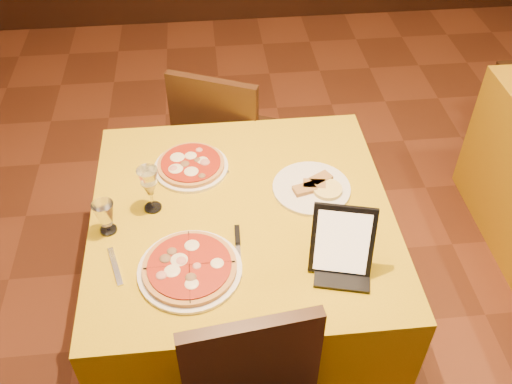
{
  "coord_description": "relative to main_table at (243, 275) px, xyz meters",
  "views": [
    {
      "loc": [
        -0.47,
        -0.98,
        2.23
      ],
      "look_at": [
        -0.32,
        0.47,
        0.86
      ],
      "focal_mm": 40.0,
      "sensor_mm": 36.0,
      "label": 1
    }
  ],
  "objects": [
    {
      "name": "main_table",
      "position": [
        0.0,
        0.0,
        0.0
      ],
      "size": [
        1.1,
        1.1,
        0.75
      ],
      "primitive_type": "cube",
      "color": "gold",
      "rests_on": "floor"
    },
    {
      "name": "chair_main_far",
      "position": [
        -0.0,
        0.82,
        0.08
      ],
      "size": [
        0.58,
        0.58,
        0.91
      ],
      "primitive_type": null,
      "rotation": [
        0.0,
        0.0,
        2.73
      ],
      "color": "black",
      "rests_on": "floor"
    },
    {
      "name": "pizza_near",
      "position": [
        -0.19,
        -0.26,
        0.39
      ],
      "size": [
        0.35,
        0.35,
        0.03
      ],
      "rotation": [
        0.0,
        0.0,
        0.04
      ],
      "color": "white",
      "rests_on": "main_table"
    },
    {
      "name": "pizza_far",
      "position": [
        -0.18,
        0.26,
        0.39
      ],
      "size": [
        0.29,
        0.29,
        0.03
      ],
      "rotation": [
        0.0,
        0.0,
        -0.23
      ],
      "color": "white",
      "rests_on": "main_table"
    },
    {
      "name": "cutlet_dish",
      "position": [
        0.27,
        0.09,
        0.39
      ],
      "size": [
        0.3,
        0.3,
        0.03
      ],
      "rotation": [
        0.0,
        0.0,
        0.1
      ],
      "color": "white",
      "rests_on": "main_table"
    },
    {
      "name": "wine_glass",
      "position": [
        -0.32,
        0.05,
        0.47
      ],
      "size": [
        0.1,
        0.1,
        0.19
      ],
      "primitive_type": null,
      "rotation": [
        0.0,
        0.0,
        0.3
      ],
      "color": "#FFF690",
      "rests_on": "main_table"
    },
    {
      "name": "water_glass",
      "position": [
        -0.48,
        -0.05,
        0.44
      ],
      "size": [
        0.09,
        0.09,
        0.13
      ],
      "primitive_type": null,
      "rotation": [
        0.0,
        0.0,
        0.4
      ],
      "color": "white",
      "rests_on": "main_table"
    },
    {
      "name": "tablet",
      "position": [
        0.3,
        -0.28,
        0.49
      ],
      "size": [
        0.22,
        0.15,
        0.24
      ],
      "primitive_type": "cube",
      "rotation": [
        -0.35,
        0.0,
        -0.25
      ],
      "color": "black",
      "rests_on": "main_table"
    },
    {
      "name": "knife",
      "position": [
        -0.03,
        -0.21,
        0.38
      ],
      "size": [
        0.02,
        0.2,
        0.01
      ],
      "primitive_type": "cube",
      "rotation": [
        0.0,
        0.0,
        1.54
      ],
      "color": "#B3B4BA",
      "rests_on": "main_table"
    },
    {
      "name": "fork_near",
      "position": [
        -0.44,
        -0.22,
        0.38
      ],
      "size": [
        0.07,
        0.17,
        0.01
      ],
      "primitive_type": "cube",
      "rotation": [
        0.0,
        0.0,
        1.85
      ],
      "color": "silver",
      "rests_on": "main_table"
    },
    {
      "name": "fork_far",
      "position": [
        -0.08,
        0.29,
        0.38
      ],
      "size": [
        0.09,
        0.18,
        0.01
      ],
      "primitive_type": "cube",
      "rotation": [
        0.0,
        0.0,
        1.97
      ],
      "color": "silver",
      "rests_on": "main_table"
    }
  ]
}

